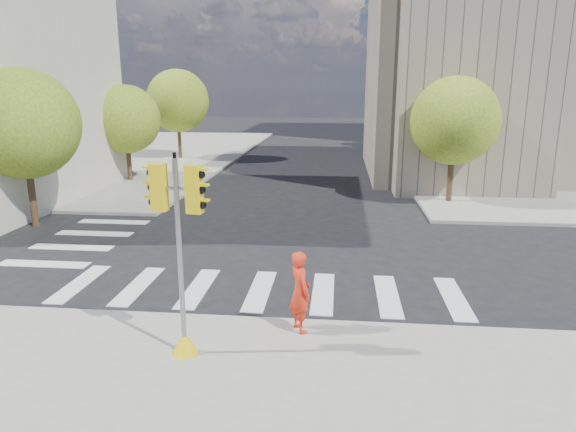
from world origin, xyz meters
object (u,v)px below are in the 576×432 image
Objects in this scene: lamp_far at (414,100)px; photographer at (300,291)px; traffic_signal at (181,273)px; lamp_near at (449,106)px.

lamp_far reaches higher than photographer.
traffic_signal is 2.22× the size of photographer.
photographer is at bearing -101.71° from lamp_far.
traffic_signal reaches higher than photographer.
lamp_near reaches higher than traffic_signal.
lamp_near is 4.21× the size of photographer.
lamp_near is at bearing 74.73° from traffic_signal.
traffic_signal is at bearing -114.60° from lamp_near.
lamp_far is 1.89× the size of traffic_signal.
photographer is at bearing 38.21° from traffic_signal.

